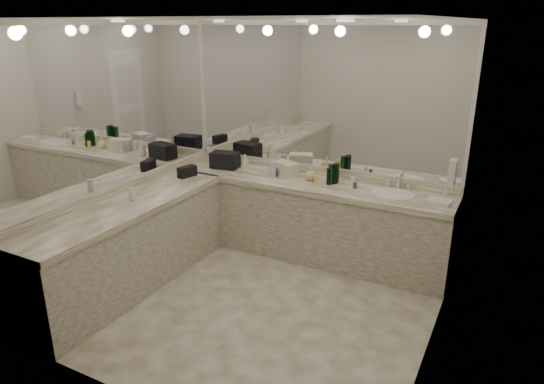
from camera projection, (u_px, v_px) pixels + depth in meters
The scene contains 37 objects.
floor at pixel (256, 303), 4.70m from camera, with size 3.20×3.20×0.00m, color beige.
ceiling at pixel (253, 19), 3.84m from camera, with size 3.20×3.20×0.00m, color white.
wall_back at pixel (320, 141), 5.53m from camera, with size 3.20×0.02×2.60m, color beige.
wall_left at pixel (119, 154), 4.97m from camera, with size 0.02×3.00×2.60m, color beige.
wall_right at pixel (443, 205), 3.57m from camera, with size 0.02×3.00×2.60m, color beige.
vanity_back_base at pixel (307, 221), 5.56m from camera, with size 3.20×0.60×0.84m, color beige.
vanity_back_top at pixel (308, 184), 5.41m from camera, with size 3.20×0.64×0.06m, color beige.
vanity_left_base at pixel (129, 249), 4.88m from camera, with size 0.60×2.40×0.84m, color beige.
vanity_left_top at pixel (125, 207), 4.73m from camera, with size 0.64×2.42×0.06m, color beige.
backsplash_back at pixel (318, 170), 5.62m from camera, with size 3.20×0.04×0.10m, color beige.
backsplash_left at pixel (124, 186), 5.08m from camera, with size 0.04×3.00×0.10m, color beige.
mirror_back at pixel (321, 99), 5.36m from camera, with size 3.12×0.01×1.55m, color white.
mirror_left at pixel (115, 108), 4.81m from camera, with size 0.01×2.92×1.55m, color white.
sink at pixel (393, 195), 4.99m from camera, with size 0.44×0.44×0.03m, color white.
faucet at pixel (398, 182), 5.14m from camera, with size 0.24×0.16×0.14m, color silver.
wall_phone at pixel (452, 173), 4.16m from camera, with size 0.06×0.10×0.24m, color white.
door at pixel (424, 263), 3.24m from camera, with size 0.02×0.82×2.10m, color white.
black_toiletry_bag at pixel (225, 160), 5.87m from camera, with size 0.33×0.21×0.19m, color black.
black_bag_spill at pixel (187, 172), 5.55m from camera, with size 0.10×0.22×0.12m, color black.
cream_cosmetic_case at pixel (286, 169), 5.58m from camera, with size 0.29×0.18×0.16m, color beige.
hand_towel at pixel (439, 202), 4.73m from camera, with size 0.22×0.15×0.04m, color white.
lotion_left at pixel (132, 194), 4.80m from camera, with size 0.06×0.06×0.13m, color white.
soap_bottle_a at pixel (245, 163), 5.70m from camera, with size 0.08×0.08×0.22m, color silver.
soap_bottle_b at pixel (273, 169), 5.55m from camera, with size 0.08×0.08×0.17m, color silver.
soap_bottle_c at pixel (311, 174), 5.41m from camera, with size 0.12×0.12×0.16m, color #DBBE82.
green_bottle_0 at pixel (330, 176), 5.27m from camera, with size 0.07×0.07×0.19m, color #125027.
green_bottle_1 at pixel (337, 172), 5.35m from camera, with size 0.06×0.06×0.22m, color #125027.
green_bottle_2 at pixel (334, 175), 5.30m from camera, with size 0.07×0.07×0.20m, color #125027.
green_bottle_3 at pixel (335, 173), 5.31m from camera, with size 0.07×0.07×0.22m, color #125027.
green_bottle_4 at pixel (331, 173), 5.35m from camera, with size 0.06×0.06×0.20m, color #125027.
amenity_bottle_0 at pixel (297, 173), 5.56m from camera, with size 0.06×0.06×0.09m, color silver.
amenity_bottle_1 at pixel (273, 166), 5.73m from camera, with size 0.07×0.07×0.14m, color silver.
amenity_bottle_2 at pixel (316, 180), 5.27m from camera, with size 0.04×0.04×0.11m, color #F2D84C.
amenity_bottle_3 at pixel (276, 172), 5.56m from camera, with size 0.04×0.04×0.09m, color #3F3F4C.
amenity_bottle_4 at pixel (355, 185), 5.16m from camera, with size 0.04×0.04×0.06m, color #3F3F4C.
amenity_bottle_5 at pixel (352, 182), 5.21m from camera, with size 0.04×0.04×0.11m, color white.
amenity_bottle_6 at pixel (289, 171), 5.64m from camera, with size 0.04×0.04×0.07m, color white.
Camera 1 is at (2.03, -3.54, 2.57)m, focal length 32.00 mm.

